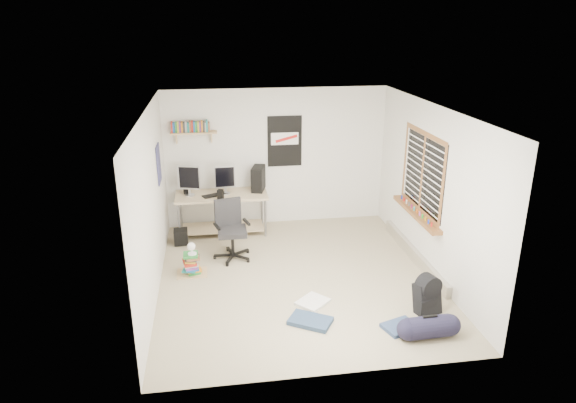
{
  "coord_description": "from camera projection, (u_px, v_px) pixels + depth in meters",
  "views": [
    {
      "loc": [
        -1.15,
        -6.72,
        3.64
      ],
      "look_at": [
        -0.08,
        0.3,
        1.1
      ],
      "focal_mm": 32.0,
      "sensor_mm": 36.0,
      "label": 1
    }
  ],
  "objects": [
    {
      "name": "speaker_left",
      "position": [
        187.0,
        189.0,
        8.97
      ],
      "size": [
        0.12,
        0.12,
        0.19
      ],
      "primitive_type": "cube",
      "rotation": [
        0.0,
        0.0,
        0.35
      ],
      "color": "black",
      "rests_on": "desk"
    },
    {
      "name": "jeans_b",
      "position": [
        400.0,
        327.0,
        6.37
      ],
      "size": [
        0.49,
        0.42,
        0.05
      ],
      "primitive_type": "cube",
      "rotation": [
        0.0,
        0.0,
        0.33
      ],
      "color": "navy",
      "rests_on": "floor"
    },
    {
      "name": "floor",
      "position": [
        297.0,
        277.0,
        7.65
      ],
      "size": [
        4.0,
        4.5,
        0.01
      ],
      "primitive_type": "cube",
      "color": "gray",
      "rests_on": "ground"
    },
    {
      "name": "office_chair",
      "position": [
        232.0,
        230.0,
        8.09
      ],
      "size": [
        0.76,
        0.76,
        0.96
      ],
      "primitive_type": "cube",
      "rotation": [
        0.0,
        0.0,
        0.25
      ],
      "color": "black",
      "rests_on": "floor"
    },
    {
      "name": "jeans_a",
      "position": [
        310.0,
        321.0,
        6.49
      ],
      "size": [
        0.62,
        0.55,
        0.06
      ],
      "primitive_type": "cube",
      "rotation": [
        0.0,
        0.0,
        -0.55
      ],
      "color": "navy",
      "rests_on": "floor"
    },
    {
      "name": "backpack",
      "position": [
        427.0,
        298.0,
        6.68
      ],
      "size": [
        0.38,
        0.34,
        0.43
      ],
      "primitive_type": "cube",
      "rotation": [
        0.0,
        0.0,
        0.3
      ],
      "color": "black",
      "rests_on": "floor"
    },
    {
      "name": "book_stack",
      "position": [
        192.0,
        264.0,
        7.71
      ],
      "size": [
        0.56,
        0.49,
        0.33
      ],
      "primitive_type": "cube",
      "rotation": [
        0.0,
        0.0,
        0.22
      ],
      "color": "brown",
      "rests_on": "floor"
    },
    {
      "name": "monitor_left",
      "position": [
        189.0,
        184.0,
        8.85
      ],
      "size": [
        0.4,
        0.2,
        0.42
      ],
      "primitive_type": "cube",
      "rotation": [
        0.0,
        0.0,
        -0.29
      ],
      "color": "#9C9CA1",
      "rests_on": "desk"
    },
    {
      "name": "monitor_right",
      "position": [
        225.0,
        183.0,
        8.93
      ],
      "size": [
        0.36,
        0.11,
        0.39
      ],
      "primitive_type": "cube",
      "rotation": [
        0.0,
        0.0,
        0.06
      ],
      "color": "#A9AAAF",
      "rests_on": "desk"
    },
    {
      "name": "poster_left_wall",
      "position": [
        159.0,
        164.0,
        7.98
      ],
      "size": [
        0.02,
        0.42,
        0.6
      ],
      "primitive_type": "cube",
      "color": "navy",
      "rests_on": "left_wall"
    },
    {
      "name": "baseboard_heater",
      "position": [
        414.0,
        254.0,
        8.17
      ],
      "size": [
        0.08,
        2.5,
        0.18
      ],
      "primitive_type": "cube",
      "color": "#B7B2A8",
      "rests_on": "floor"
    },
    {
      "name": "keyboard",
      "position": [
        215.0,
        195.0,
        8.92
      ],
      "size": [
        0.46,
        0.32,
        0.02
      ],
      "primitive_type": "cube",
      "rotation": [
        0.0,
        0.0,
        0.43
      ],
      "color": "black",
      "rests_on": "desk"
    },
    {
      "name": "poster_back_wall",
      "position": [
        285.0,
        141.0,
        9.22
      ],
      "size": [
        0.62,
        0.03,
        0.92
      ],
      "primitive_type": "cube",
      "color": "black",
      "rests_on": "back_wall"
    },
    {
      "name": "wall_shelf",
      "position": [
        194.0,
        133.0,
        8.83
      ],
      "size": [
        0.8,
        0.22,
        0.24
      ],
      "primitive_type": "cube",
      "color": "tan",
      "rests_on": "back_wall"
    },
    {
      "name": "tshirt",
      "position": [
        313.0,
        302.0,
        6.94
      ],
      "size": [
        0.52,
        0.52,
        0.04
      ],
      "primitive_type": "cube",
      "rotation": [
        0.0,
        0.0,
        0.74
      ],
      "color": "silver",
      "rests_on": "floor"
    },
    {
      "name": "duffel_bag",
      "position": [
        429.0,
        327.0,
        6.16
      ],
      "size": [
        0.28,
        0.28,
        0.54
      ],
      "primitive_type": "cylinder",
      "rotation": [
        0.0,
        0.0,
        0.03
      ],
      "color": "black",
      "rests_on": "floor"
    },
    {
      "name": "back_wall",
      "position": [
        276.0,
        157.0,
        9.32
      ],
      "size": [
        4.0,
        0.01,
        2.5
      ],
      "primitive_type": "cube",
      "color": "silver",
      "rests_on": "ground"
    },
    {
      "name": "subwoofer",
      "position": [
        181.0,
        237.0,
        8.71
      ],
      "size": [
        0.24,
        0.24,
        0.26
      ],
      "primitive_type": "cube",
      "rotation": [
        0.0,
        0.0,
        0.03
      ],
      "color": "black",
      "rests_on": "floor"
    },
    {
      "name": "left_wall",
      "position": [
        151.0,
        205.0,
        6.94
      ],
      "size": [
        0.01,
        4.5,
        2.5
      ],
      "primitive_type": "cube",
      "color": "silver",
      "rests_on": "ground"
    },
    {
      "name": "desk",
      "position": [
        222.0,
        213.0,
        9.12
      ],
      "size": [
        1.72,
        1.09,
        0.73
      ],
      "primitive_type": "cube",
      "rotation": [
        0.0,
        0.0,
        0.26
      ],
      "color": "beige",
      "rests_on": "floor"
    },
    {
      "name": "pc_tower",
      "position": [
        258.0,
        178.0,
        9.14
      ],
      "size": [
        0.3,
        0.45,
        0.43
      ],
      "primitive_type": "cube",
      "rotation": [
        0.0,
        0.0,
        -0.27
      ],
      "color": "black",
      "rests_on": "desk"
    },
    {
      "name": "speaker_right",
      "position": [
        220.0,
        195.0,
        8.69
      ],
      "size": [
        0.12,
        0.12,
        0.18
      ],
      "primitive_type": "cube",
      "rotation": [
        0.0,
        0.0,
        -0.39
      ],
      "color": "black",
      "rests_on": "desk"
    },
    {
      "name": "window",
      "position": [
        422.0,
        173.0,
        7.71
      ],
      "size": [
        0.1,
        1.5,
        1.26
      ],
      "primitive_type": "cube",
      "color": "brown",
      "rests_on": "right_wall"
    },
    {
      "name": "right_wall",
      "position": [
        432.0,
        191.0,
        7.51
      ],
      "size": [
        0.01,
        4.5,
        2.5
      ],
      "primitive_type": "cube",
      "color": "silver",
      "rests_on": "ground"
    },
    {
      "name": "desk_lamp",
      "position": [
        192.0,
        251.0,
        7.61
      ],
      "size": [
        0.14,
        0.22,
        0.22
      ],
      "primitive_type": "cube",
      "rotation": [
        0.0,
        0.0,
        0.01
      ],
      "color": "white",
      "rests_on": "book_stack"
    },
    {
      "name": "ceiling",
      "position": [
        298.0,
        109.0,
        6.8
      ],
      "size": [
        4.0,
        4.5,
        0.01
      ],
      "primitive_type": "cube",
      "color": "white",
      "rests_on": "ground"
    }
  ]
}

